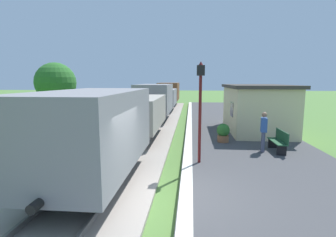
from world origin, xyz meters
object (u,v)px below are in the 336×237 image
at_px(bench_near_hut, 279,141).
at_px(person_waiting, 264,130).
at_px(potted_planter, 223,133).
at_px(lamp_post_near, 200,94).
at_px(station_hut, 256,108).
at_px(freight_train, 155,102).
at_px(tree_trackside_far, 56,83).

bearing_deg(bench_near_hut, person_waiting, -176.11).
distance_m(bench_near_hut, person_waiting, 0.82).
height_order(potted_planter, lamp_post_near, lamp_post_near).
distance_m(station_hut, bench_near_hut, 4.69).
height_order(freight_train, tree_trackside_far, tree_trackside_far).
bearing_deg(tree_trackside_far, lamp_post_near, -39.98).
relative_size(person_waiting, potted_planter, 1.87).
distance_m(freight_train, potted_planter, 8.98).
height_order(freight_train, lamp_post_near, lamp_post_near).
bearing_deg(bench_near_hut, tree_trackside_far, 154.02).
height_order(bench_near_hut, potted_planter, potted_planter).
distance_m(freight_train, station_hut, 8.26).
xyz_separation_m(freight_train, bench_near_hut, (6.67, -9.29, -0.86)).
xyz_separation_m(bench_near_hut, person_waiting, (-0.67, -0.05, 0.46)).
distance_m(freight_train, lamp_post_near, 11.62).
relative_size(bench_near_hut, person_waiting, 0.88).
relative_size(potted_planter, lamp_post_near, 0.25).
height_order(station_hut, potted_planter, station_hut).
xyz_separation_m(freight_train, station_hut, (6.80, -4.70, 0.07)).
bearing_deg(person_waiting, bench_near_hut, -166.94).
bearing_deg(station_hut, potted_planter, -127.14).
bearing_deg(person_waiting, lamp_post_near, 41.55).
distance_m(potted_planter, lamp_post_near, 4.16).
relative_size(freight_train, potted_planter, 35.59).
relative_size(station_hut, tree_trackside_far, 1.28).
xyz_separation_m(station_hut, potted_planter, (-2.29, -3.02, -0.93)).
bearing_deg(potted_planter, station_hut, 52.86).
relative_size(potted_planter, tree_trackside_far, 0.20).
height_order(freight_train, potted_planter, freight_train).
distance_m(freight_train, tree_trackside_far, 7.40).
xyz_separation_m(potted_planter, lamp_post_near, (-1.28, -3.37, 2.08)).
relative_size(freight_train, lamp_post_near, 8.81).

